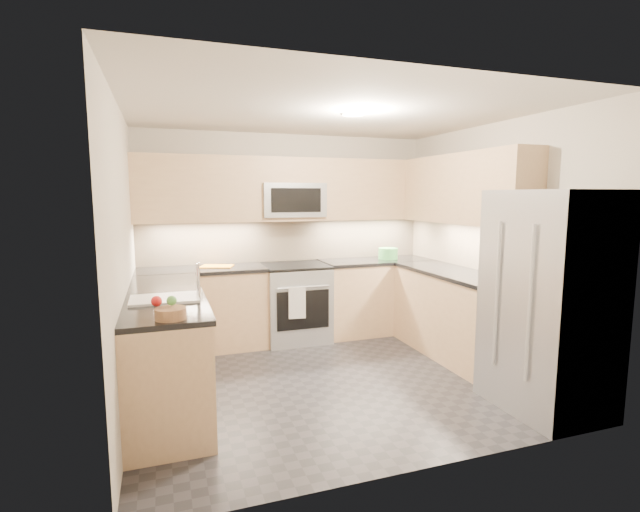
% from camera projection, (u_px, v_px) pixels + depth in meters
% --- Properties ---
extents(floor, '(3.60, 3.20, 0.00)m').
position_uv_depth(floor, '(332.00, 378.00, 4.48)').
color(floor, '#26252B').
rests_on(floor, ground).
extents(ceiling, '(3.60, 3.20, 0.02)m').
position_uv_depth(ceiling, '(333.00, 112.00, 4.16)').
color(ceiling, beige).
rests_on(ceiling, wall_back).
extents(wall_back, '(3.60, 0.02, 2.50)m').
position_uv_depth(wall_back, '(288.00, 236.00, 5.82)').
color(wall_back, '#BBB3A3').
rests_on(wall_back, floor).
extents(wall_front, '(3.60, 0.02, 2.50)m').
position_uv_depth(wall_front, '(424.00, 279.00, 2.82)').
color(wall_front, '#BBB3A3').
rests_on(wall_front, floor).
extents(wall_left, '(0.02, 3.20, 2.50)m').
position_uv_depth(wall_left, '(124.00, 259.00, 3.74)').
color(wall_left, '#BBB3A3').
rests_on(wall_left, floor).
extents(wall_right, '(0.02, 3.20, 2.50)m').
position_uv_depth(wall_right, '(491.00, 244.00, 4.90)').
color(wall_right, '#BBB3A3').
rests_on(wall_right, floor).
extents(base_cab_back_left, '(1.42, 0.60, 0.90)m').
position_uv_depth(base_cab_back_left, '(203.00, 310.00, 5.29)').
color(base_cab_back_left, tan).
rests_on(base_cab_back_left, floor).
extents(base_cab_back_right, '(1.42, 0.60, 0.90)m').
position_uv_depth(base_cab_back_right, '(376.00, 297.00, 5.99)').
color(base_cab_back_right, tan).
rests_on(base_cab_back_right, floor).
extents(base_cab_right, '(0.60, 1.70, 0.90)m').
position_uv_depth(base_cab_right, '(456.00, 316.00, 5.05)').
color(base_cab_right, tan).
rests_on(base_cab_right, floor).
extents(base_cab_peninsula, '(0.60, 2.00, 0.90)m').
position_uv_depth(base_cab_peninsula, '(167.00, 350.00, 3.94)').
color(base_cab_peninsula, tan).
rests_on(base_cab_peninsula, floor).
extents(countertop_back_left, '(1.42, 0.63, 0.04)m').
position_uv_depth(countertop_back_left, '(202.00, 270.00, 5.23)').
color(countertop_back_left, black).
rests_on(countertop_back_left, base_cab_back_left).
extents(countertop_back_right, '(1.42, 0.63, 0.04)m').
position_uv_depth(countertop_back_right, '(376.00, 261.00, 5.93)').
color(countertop_back_right, black).
rests_on(countertop_back_right, base_cab_back_right).
extents(countertop_right, '(0.63, 1.70, 0.04)m').
position_uv_depth(countertop_right, '(458.00, 274.00, 4.99)').
color(countertop_right, black).
rests_on(countertop_right, base_cab_right).
extents(countertop_peninsula, '(0.63, 2.00, 0.04)m').
position_uv_depth(countertop_peninsula, '(164.00, 296.00, 3.88)').
color(countertop_peninsula, black).
rests_on(countertop_peninsula, base_cab_peninsula).
extents(upper_cab_back, '(3.60, 0.35, 0.75)m').
position_uv_depth(upper_cab_back, '(291.00, 190.00, 5.58)').
color(upper_cab_back, tan).
rests_on(upper_cab_back, wall_back).
extents(upper_cab_right, '(0.35, 1.95, 0.75)m').
position_uv_depth(upper_cab_right, '(464.00, 189.00, 5.02)').
color(upper_cab_right, tan).
rests_on(upper_cab_right, wall_right).
extents(backsplash_back, '(3.60, 0.01, 0.51)m').
position_uv_depth(backsplash_back, '(288.00, 240.00, 5.82)').
color(backsplash_back, tan).
rests_on(backsplash_back, wall_back).
extents(backsplash_right, '(0.01, 2.30, 0.51)m').
position_uv_depth(backsplash_right, '(465.00, 244.00, 5.33)').
color(backsplash_right, tan).
rests_on(backsplash_right, wall_right).
extents(gas_range, '(0.76, 0.65, 0.91)m').
position_uv_depth(gas_range, '(295.00, 303.00, 5.62)').
color(gas_range, '#A6AAAE').
rests_on(gas_range, floor).
extents(range_cooktop, '(0.76, 0.65, 0.03)m').
position_uv_depth(range_cooktop, '(295.00, 266.00, 5.56)').
color(range_cooktop, black).
rests_on(range_cooktop, gas_range).
extents(oven_door_glass, '(0.62, 0.02, 0.45)m').
position_uv_depth(oven_door_glass, '(303.00, 310.00, 5.31)').
color(oven_door_glass, black).
rests_on(oven_door_glass, gas_range).
extents(oven_handle, '(0.60, 0.02, 0.02)m').
position_uv_depth(oven_handle, '(304.00, 287.00, 5.26)').
color(oven_handle, '#B2B5BA').
rests_on(oven_handle, gas_range).
extents(microwave, '(0.76, 0.40, 0.40)m').
position_uv_depth(microwave, '(292.00, 200.00, 5.57)').
color(microwave, '#94989C').
rests_on(microwave, upper_cab_back).
extents(microwave_door, '(0.60, 0.01, 0.28)m').
position_uv_depth(microwave_door, '(296.00, 200.00, 5.38)').
color(microwave_door, black).
rests_on(microwave_door, microwave).
extents(refrigerator, '(0.70, 0.90, 1.80)m').
position_uv_depth(refrigerator, '(549.00, 302.00, 3.75)').
color(refrigerator, '#93959B').
rests_on(refrigerator, floor).
extents(fridge_handle_left, '(0.02, 0.02, 1.20)m').
position_uv_depth(fridge_handle_left, '(529.00, 304.00, 3.46)').
color(fridge_handle_left, '#B2B5BA').
rests_on(fridge_handle_left, refrigerator).
extents(fridge_handle_right, '(0.02, 0.02, 1.20)m').
position_uv_depth(fridge_handle_right, '(497.00, 294.00, 3.80)').
color(fridge_handle_right, '#B2B5BA').
rests_on(fridge_handle_right, refrigerator).
extents(sink_basin, '(0.52, 0.38, 0.16)m').
position_uv_depth(sink_basin, '(165.00, 307.00, 3.65)').
color(sink_basin, white).
rests_on(sink_basin, base_cab_peninsula).
extents(faucet, '(0.03, 0.03, 0.28)m').
position_uv_depth(faucet, '(198.00, 280.00, 3.71)').
color(faucet, silver).
rests_on(faucet, countertop_peninsula).
extents(utensil_bowl, '(0.26, 0.26, 0.14)m').
position_uv_depth(utensil_bowl, '(388.00, 254.00, 5.97)').
color(utensil_bowl, green).
rests_on(utensil_bowl, countertop_back_right).
extents(cutting_board, '(0.42, 0.35, 0.01)m').
position_uv_depth(cutting_board, '(217.00, 266.00, 5.33)').
color(cutting_board, orange).
rests_on(cutting_board, countertop_back_left).
extents(fruit_basket, '(0.22, 0.22, 0.08)m').
position_uv_depth(fruit_basket, '(171.00, 314.00, 3.07)').
color(fruit_basket, '#906543').
rests_on(fruit_basket, countertop_peninsula).
extents(fruit_apple, '(0.07, 0.07, 0.07)m').
position_uv_depth(fruit_apple, '(156.00, 301.00, 3.09)').
color(fruit_apple, red).
rests_on(fruit_apple, fruit_basket).
extents(fruit_pear, '(0.07, 0.07, 0.07)m').
position_uv_depth(fruit_pear, '(172.00, 301.00, 3.11)').
color(fruit_pear, '#51A345').
rests_on(fruit_pear, fruit_basket).
extents(dish_towel_check, '(0.19, 0.04, 0.36)m').
position_uv_depth(dish_towel_check, '(297.00, 303.00, 5.23)').
color(dish_towel_check, white).
rests_on(dish_towel_check, oven_handle).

